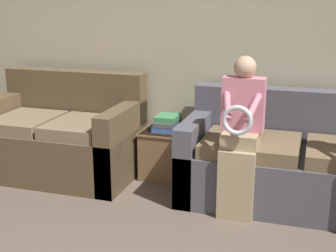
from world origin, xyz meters
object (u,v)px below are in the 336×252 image
at_px(couch_main, 302,165).
at_px(book_stack, 167,123).
at_px(child_left_seated, 241,131).
at_px(side_shelf, 166,152).
at_px(couch_side, 62,139).

bearing_deg(couch_main, book_stack, 169.77).
relative_size(child_left_seated, side_shelf, 2.57).
height_order(couch_side, side_shelf, couch_side).
relative_size(couch_side, child_left_seated, 1.18).
distance_m(couch_side, side_shelf, 1.02).
relative_size(couch_side, side_shelf, 3.03).
xyz_separation_m(couch_side, side_shelf, (0.99, 0.24, -0.11)).
bearing_deg(couch_side, book_stack, 13.38).
xyz_separation_m(child_left_seated, side_shelf, (-0.79, 0.60, -0.44)).
distance_m(couch_main, side_shelf, 1.29).
bearing_deg(couch_main, couch_side, -179.72).
bearing_deg(child_left_seated, side_shelf, 142.95).
bearing_deg(child_left_seated, couch_main, 38.25).
relative_size(couch_main, couch_side, 1.34).
bearing_deg(book_stack, couch_main, -10.23).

